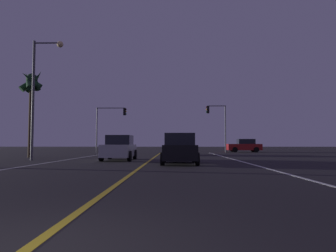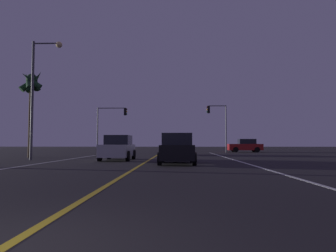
{
  "view_description": "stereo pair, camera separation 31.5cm",
  "coord_description": "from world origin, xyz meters",
  "px_view_note": "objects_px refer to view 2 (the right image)",
  "views": [
    {
      "loc": [
        1.6,
        -3.03,
        1.15
      ],
      "look_at": [
        1.01,
        28.01,
        2.88
      ],
      "focal_mm": 33.13,
      "sensor_mm": 36.0,
      "label": 1
    },
    {
      "loc": [
        1.92,
        -3.03,
        1.15
      ],
      "look_at": [
        1.01,
        28.01,
        2.88
      ],
      "focal_mm": 33.13,
      "sensor_mm": 36.0,
      "label": 2
    }
  ],
  "objects_px": {
    "car_ahead_far": "(177,147)",
    "palm_tree_left_mid": "(32,87)",
    "traffic_light_near_right": "(217,118)",
    "street_lamp_right_near": "(335,36)",
    "car_oncoming": "(118,148)",
    "car_lead_same_lane": "(177,149)",
    "car_crossing_side": "(245,146)",
    "street_lamp_left_mid": "(39,85)",
    "traffic_light_near_left": "(112,119)"
  },
  "relations": [
    {
      "from": "car_ahead_far",
      "to": "street_lamp_left_mid",
      "type": "distance_m",
      "value": 14.0
    },
    {
      "from": "car_ahead_far",
      "to": "traffic_light_near_left",
      "type": "relative_size",
      "value": 0.77
    },
    {
      "from": "traffic_light_near_right",
      "to": "street_lamp_left_mid",
      "type": "xyz_separation_m",
      "value": [
        -14.5,
        -17.02,
        0.98
      ]
    },
    {
      "from": "car_crossing_side",
      "to": "traffic_light_near_left",
      "type": "xyz_separation_m",
      "value": [
        -16.93,
        -2.38,
        3.34
      ]
    },
    {
      "from": "car_lead_same_lane",
      "to": "car_crossing_side",
      "type": "bearing_deg",
      "value": -21.07
    },
    {
      "from": "car_crossing_side",
      "to": "palm_tree_left_mid",
      "type": "height_order",
      "value": "palm_tree_left_mid"
    },
    {
      "from": "street_lamp_right_near",
      "to": "palm_tree_left_mid",
      "type": "xyz_separation_m",
      "value": [
        -17.47,
        14.05,
        0.83
      ]
    },
    {
      "from": "car_oncoming",
      "to": "car_ahead_far",
      "type": "relative_size",
      "value": 1.0
    },
    {
      "from": "street_lamp_left_mid",
      "to": "palm_tree_left_mid",
      "type": "distance_m",
      "value": 4.53
    },
    {
      "from": "car_lead_same_lane",
      "to": "car_oncoming",
      "type": "bearing_deg",
      "value": 47.66
    },
    {
      "from": "car_oncoming",
      "to": "street_lamp_right_near",
      "type": "height_order",
      "value": "street_lamp_right_near"
    },
    {
      "from": "traffic_light_near_right",
      "to": "street_lamp_right_near",
      "type": "bearing_deg",
      "value": 91.26
    },
    {
      "from": "traffic_light_near_right",
      "to": "traffic_light_near_left",
      "type": "distance_m",
      "value": 13.01
    },
    {
      "from": "car_ahead_far",
      "to": "traffic_light_near_right",
      "type": "relative_size",
      "value": 0.74
    },
    {
      "from": "car_ahead_far",
      "to": "car_oncoming",
      "type": "bearing_deg",
      "value": 156.08
    },
    {
      "from": "car_ahead_far",
      "to": "street_lamp_right_near",
      "type": "relative_size",
      "value": 0.57
    },
    {
      "from": "street_lamp_right_near",
      "to": "car_lead_same_lane",
      "type": "bearing_deg",
      "value": -50.08
    },
    {
      "from": "car_crossing_side",
      "to": "traffic_light_near_left",
      "type": "height_order",
      "value": "traffic_light_near_left"
    },
    {
      "from": "car_lead_same_lane",
      "to": "street_lamp_right_near",
      "type": "relative_size",
      "value": 0.57
    },
    {
      "from": "traffic_light_near_left",
      "to": "car_ahead_far",
      "type": "bearing_deg",
      "value": -43.97
    },
    {
      "from": "car_crossing_side",
      "to": "car_lead_same_lane",
      "type": "height_order",
      "value": "same"
    },
    {
      "from": "car_ahead_far",
      "to": "traffic_light_near_right",
      "type": "bearing_deg",
      "value": -32.16
    },
    {
      "from": "car_oncoming",
      "to": "palm_tree_left_mid",
      "type": "relative_size",
      "value": 0.6
    },
    {
      "from": "car_lead_same_lane",
      "to": "street_lamp_right_near",
      "type": "xyz_separation_m",
      "value": [
        5.54,
        -6.62,
        4.08
      ]
    },
    {
      "from": "street_lamp_left_mid",
      "to": "traffic_light_near_left",
      "type": "bearing_deg",
      "value": 85.0
    },
    {
      "from": "car_ahead_far",
      "to": "street_lamp_right_near",
      "type": "xyz_separation_m",
      "value": [
        5.51,
        -19.43,
        4.08
      ]
    },
    {
      "from": "car_oncoming",
      "to": "street_lamp_left_mid",
      "type": "height_order",
      "value": "street_lamp_left_mid"
    },
    {
      "from": "car_oncoming",
      "to": "palm_tree_left_mid",
      "type": "distance_m",
      "value": 10.03
    },
    {
      "from": "car_oncoming",
      "to": "palm_tree_left_mid",
      "type": "bearing_deg",
      "value": -115.46
    },
    {
      "from": "car_ahead_far",
      "to": "car_lead_same_lane",
      "type": "bearing_deg",
      "value": 179.87
    },
    {
      "from": "traffic_light_near_right",
      "to": "street_lamp_right_near",
      "type": "relative_size",
      "value": 0.76
    },
    {
      "from": "car_oncoming",
      "to": "car_crossing_side",
      "type": "relative_size",
      "value": 1.0
    },
    {
      "from": "traffic_light_near_right",
      "to": "palm_tree_left_mid",
      "type": "relative_size",
      "value": 0.8
    },
    {
      "from": "street_lamp_left_mid",
      "to": "traffic_light_near_right",
      "type": "bearing_deg",
      "value": 49.57
    },
    {
      "from": "car_lead_same_lane",
      "to": "traffic_light_near_right",
      "type": "height_order",
      "value": "traffic_light_near_right"
    },
    {
      "from": "car_crossing_side",
      "to": "traffic_light_near_left",
      "type": "bearing_deg",
      "value": 8.0
    },
    {
      "from": "car_ahead_far",
      "to": "palm_tree_left_mid",
      "type": "xyz_separation_m",
      "value": [
        -11.95,
        -5.38,
        4.9
      ]
    },
    {
      "from": "car_oncoming",
      "to": "car_ahead_far",
      "type": "bearing_deg",
      "value": 156.08
    },
    {
      "from": "car_crossing_side",
      "to": "street_lamp_left_mid",
      "type": "xyz_separation_m",
      "value": [
        -18.42,
        -19.4,
        4.4
      ]
    },
    {
      "from": "street_lamp_left_mid",
      "to": "street_lamp_right_near",
      "type": "bearing_deg",
      "value": -34.09
    },
    {
      "from": "car_lead_same_lane",
      "to": "street_lamp_right_near",
      "type": "height_order",
      "value": "street_lamp_right_near"
    },
    {
      "from": "car_ahead_far",
      "to": "street_lamp_right_near",
      "type": "height_order",
      "value": "street_lamp_right_near"
    },
    {
      "from": "car_lead_same_lane",
      "to": "street_lamp_right_near",
      "type": "bearing_deg",
      "value": -140.08
    },
    {
      "from": "car_crossing_side",
      "to": "palm_tree_left_mid",
      "type": "xyz_separation_m",
      "value": [
        -20.78,
        -15.57,
        4.9
      ]
    },
    {
      "from": "street_lamp_right_near",
      "to": "street_lamp_left_mid",
      "type": "relative_size",
      "value": 0.92
    },
    {
      "from": "car_crossing_side",
      "to": "car_ahead_far",
      "type": "height_order",
      "value": "same"
    },
    {
      "from": "car_ahead_far",
      "to": "traffic_light_near_right",
      "type": "height_order",
      "value": "traffic_light_near_right"
    },
    {
      "from": "car_oncoming",
      "to": "street_lamp_right_near",
      "type": "relative_size",
      "value": 0.57
    },
    {
      "from": "car_oncoming",
      "to": "car_lead_same_lane",
      "type": "relative_size",
      "value": 1.0
    },
    {
      "from": "car_ahead_far",
      "to": "traffic_light_near_left",
      "type": "distance_m",
      "value": 11.74
    }
  ]
}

